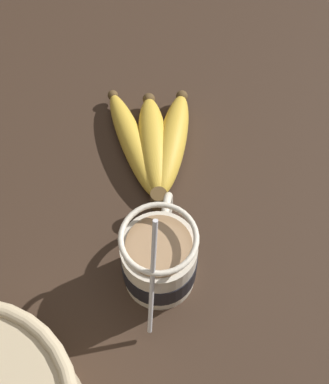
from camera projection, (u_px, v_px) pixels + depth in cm
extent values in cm
cube|color=#332319|center=(185.00, 246.00, 65.79)|extent=(111.62, 111.62, 3.10)
cylinder|color=beige|center=(159.00, 262.00, 58.49)|extent=(8.15, 8.15, 8.49)
cylinder|color=black|center=(159.00, 264.00, 58.99)|extent=(8.35, 8.35, 3.67)
torus|color=beige|center=(166.00, 217.00, 60.14)|extent=(5.93, 0.90, 5.93)
cylinder|color=#997551|center=(159.00, 246.00, 54.73)|extent=(6.95, 6.95, 0.40)
torus|color=beige|center=(159.00, 238.00, 53.09)|extent=(8.15, 8.15, 0.60)
cylinder|color=silver|center=(152.00, 281.00, 52.08)|extent=(5.95, 0.50, 15.71)
ellipsoid|color=silver|center=(157.00, 283.00, 60.16)|extent=(3.00, 2.00, 0.80)
cylinder|color=#4C381E|center=(159.00, 200.00, 64.21)|extent=(2.00, 2.00, 3.00)
ellipsoid|color=gold|center=(172.00, 143.00, 69.40)|extent=(16.18, 4.16, 3.64)
sphere|color=#4C381E|center=(182.00, 96.00, 73.35)|extent=(1.64, 1.64, 1.64)
ellipsoid|color=gold|center=(153.00, 145.00, 69.18)|extent=(15.73, 7.30, 3.80)
sphere|color=#4C381E|center=(149.00, 99.00, 72.98)|extent=(1.71, 1.71, 1.71)
ellipsoid|color=gold|center=(133.00, 143.00, 69.67)|extent=(16.69, 11.23, 3.19)
sphere|color=#4C381E|center=(113.00, 95.00, 73.73)|extent=(1.44, 1.44, 1.44)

